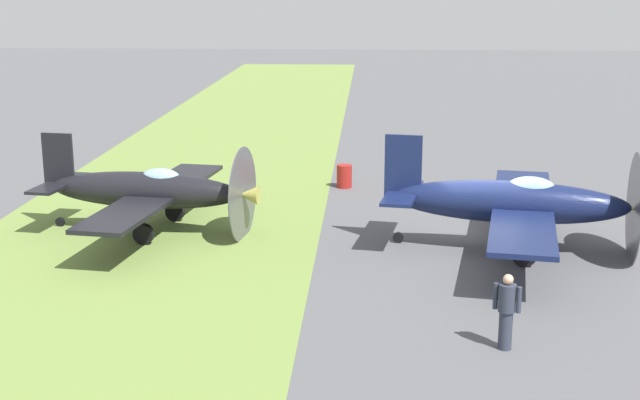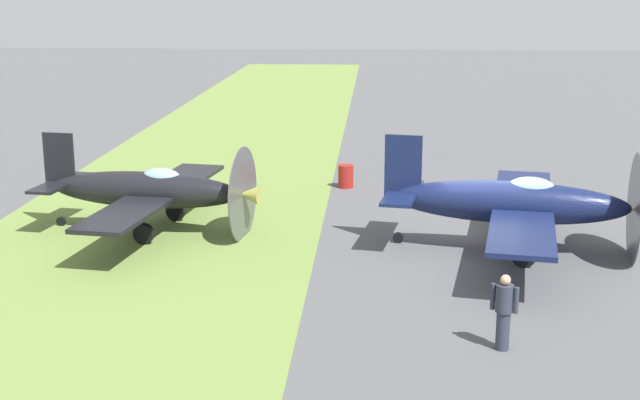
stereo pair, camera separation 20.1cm
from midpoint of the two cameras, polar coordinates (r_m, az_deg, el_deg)
ground_plane at (r=27.26m, az=10.07°, el=-2.80°), size 160.00×160.00×0.00m
grass_verge at (r=27.99m, az=-11.61°, el=-2.42°), size 120.00×11.00×0.01m
airplane_lead at (r=26.36m, az=12.49°, el=-0.15°), size 10.03×7.99×3.55m
airplane_wingman at (r=28.27m, az=-11.42°, el=0.62°), size 9.24×7.34×3.27m
ground_crew_chief at (r=19.40m, az=11.91°, el=-7.11°), size 0.38×0.58×1.73m
fuel_drum at (r=34.00m, az=1.44°, el=1.58°), size 0.60×0.60×0.90m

